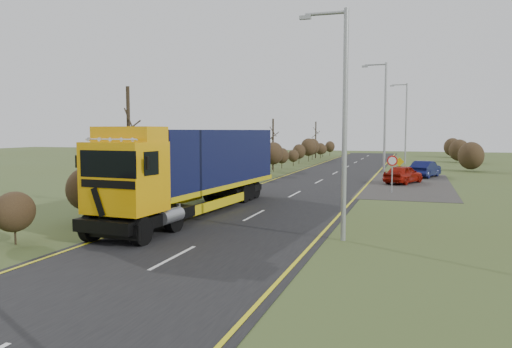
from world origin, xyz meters
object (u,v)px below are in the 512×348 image
Objects in this scene: lorry at (195,165)px; speed_sign at (392,167)px; streetlight_near at (342,115)px; car_blue_sedan at (425,169)px; car_red_hatchback at (403,174)px.

lorry is 6.25× the size of speed_sign.
streetlight_near is 14.89m from speed_sign.
speed_sign is (-2.18, -11.59, 0.96)m from car_blue_sedan.
speed_sign is (-0.54, -5.91, 0.96)m from car_red_hatchback.
car_red_hatchback is (8.94, 16.84, -1.61)m from lorry.
lorry reaches higher than car_red_hatchback.
streetlight_near reaches higher than car_red_hatchback.
car_red_hatchback is 0.97× the size of car_blue_sedan.
streetlight_near is at bearing -22.15° from lorry.
streetlight_near is (7.31, -3.65, 2.13)m from lorry.
lorry is 13.80m from speed_sign.
car_blue_sedan is at bearing -83.16° from car_red_hatchback.
lorry is 24.94m from car_blue_sedan.
streetlight_near is at bearing -94.28° from speed_sign.
streetlight_near reaches higher than speed_sign.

